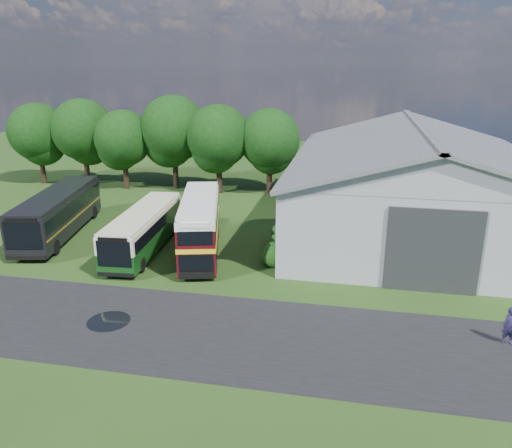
% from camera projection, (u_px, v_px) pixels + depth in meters
% --- Properties ---
extents(ground, '(120.00, 120.00, 0.00)m').
position_uv_depth(ground, '(159.00, 298.00, 28.09)').
color(ground, '#1D3E13').
rests_on(ground, ground).
extents(asphalt_road, '(60.00, 8.00, 0.02)m').
position_uv_depth(asphalt_road, '(192.00, 331.00, 24.72)').
color(asphalt_road, black).
rests_on(asphalt_road, ground).
extents(puddle, '(2.20, 2.20, 0.01)m').
position_uv_depth(puddle, '(109.00, 322.00, 25.57)').
color(puddle, black).
rests_on(puddle, ground).
extents(storage_shed, '(18.80, 24.80, 8.15)m').
position_uv_depth(storage_shed, '(415.00, 177.00, 38.86)').
color(storage_shed, gray).
rests_on(storage_shed, ground).
extents(tree_far_left, '(6.12, 6.12, 8.64)m').
position_uv_depth(tree_far_left, '(38.00, 132.00, 53.07)').
color(tree_far_left, black).
rests_on(tree_far_left, ground).
extents(tree_left_a, '(6.46, 6.46, 9.12)m').
position_uv_depth(tree_left_a, '(83.00, 130.00, 52.50)').
color(tree_left_a, black).
rests_on(tree_left_a, ground).
extents(tree_left_b, '(5.78, 5.78, 8.16)m').
position_uv_depth(tree_left_b, '(123.00, 138.00, 50.81)').
color(tree_left_b, black).
rests_on(tree_left_b, ground).
extents(tree_mid, '(6.80, 6.80, 9.60)m').
position_uv_depth(tree_mid, '(174.00, 129.00, 50.79)').
color(tree_mid, black).
rests_on(tree_mid, ground).
extents(tree_right_a, '(6.26, 6.26, 8.83)m').
position_uv_depth(tree_right_a, '(218.00, 137.00, 49.07)').
color(tree_right_a, black).
rests_on(tree_right_a, ground).
extents(tree_right_b, '(5.98, 5.98, 8.45)m').
position_uv_depth(tree_right_b, '(270.00, 139.00, 48.95)').
color(tree_right_b, black).
rests_on(tree_right_b, ground).
extents(shrub_front, '(1.70, 1.70, 1.70)m').
position_uv_depth(shrub_front, '(274.00, 265.00, 32.62)').
color(shrub_front, '#194714').
rests_on(shrub_front, ground).
extents(shrub_mid, '(1.60, 1.60, 1.60)m').
position_uv_depth(shrub_mid, '(279.00, 254.00, 34.48)').
color(shrub_mid, '#194714').
rests_on(shrub_mid, ground).
extents(shrub_back, '(1.80, 1.80, 1.80)m').
position_uv_depth(shrub_back, '(283.00, 245.00, 36.35)').
color(shrub_back, '#194714').
rests_on(shrub_back, ground).
extents(bus_green_single, '(3.23, 10.75, 2.92)m').
position_uv_depth(bus_green_single, '(144.00, 229.00, 34.78)').
color(bus_green_single, black).
rests_on(bus_green_single, ground).
extents(bus_maroon_double, '(4.68, 9.76, 4.06)m').
position_uv_depth(bus_maroon_double, '(200.00, 227.00, 33.87)').
color(bus_maroon_double, black).
rests_on(bus_maroon_double, ground).
extents(bus_dark_single, '(5.15, 12.40, 3.33)m').
position_uv_depth(bus_dark_single, '(58.00, 213.00, 37.91)').
color(bus_dark_single, black).
rests_on(bus_dark_single, ground).
extents(visitor_a, '(0.71, 0.50, 1.86)m').
position_uv_depth(visitor_a, '(510.00, 326.00, 23.26)').
color(visitor_a, '#1E1A3A').
rests_on(visitor_a, ground).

